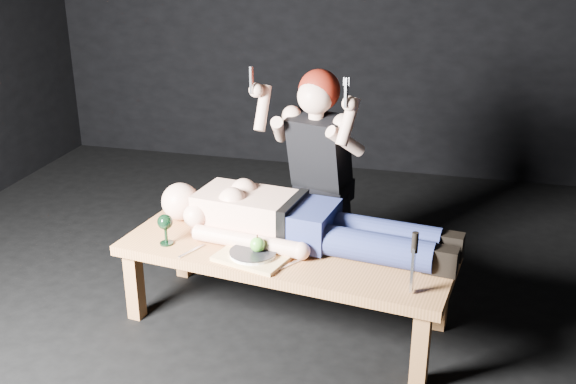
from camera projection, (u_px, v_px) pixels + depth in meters
The scene contains 12 objects.
ground at pixel (247, 308), 3.84m from camera, with size 5.00×5.00×0.00m, color black.
table at pixel (286, 286), 3.62m from camera, with size 1.75×0.65×0.45m, color #AF713D.
lying_man at pixel (304, 218), 3.56m from camera, with size 1.84×0.56×0.28m, color #F1B395, non-canonical shape.
kneeling_woman at pixel (326, 171), 4.02m from camera, with size 0.71×0.79×1.33m, color black, non-canonical shape.
serving_tray at pixel (253, 257), 3.42m from camera, with size 0.36×0.26×0.02m, color tan.
plate at pixel (253, 253), 3.41m from camera, with size 0.24×0.24×0.02m, color white.
apple at pixel (257, 244), 3.40m from camera, with size 0.08×0.08×0.08m, color green.
goblet at pixel (166, 230), 3.55m from camera, with size 0.08×0.08×0.17m, color black, non-canonical shape.
fork_flat at pixel (192, 251), 3.50m from camera, with size 0.02×0.19×0.01m, color #B2B2B7.
knife_flat at pixel (289, 265), 3.36m from camera, with size 0.02×0.19×0.01m, color #B2B2B7.
spoon_flat at pixel (274, 259), 3.41m from camera, with size 0.02×0.19×0.01m, color #B2B2B7.
carving_knife at pixel (413, 263), 3.05m from camera, with size 0.04×0.04×0.31m, color #B2B2B7, non-canonical shape.
Camera 1 is at (1.04, -3.16, 2.04)m, focal length 41.96 mm.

